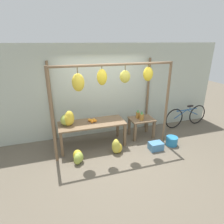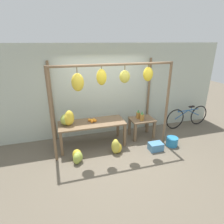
{
  "view_description": "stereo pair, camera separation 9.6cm",
  "coord_description": "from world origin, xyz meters",
  "px_view_note": "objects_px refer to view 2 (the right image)",
  "views": [
    {
      "loc": [
        -1.41,
        -3.97,
        2.84
      ],
      "look_at": [
        0.08,
        0.73,
        0.97
      ],
      "focal_mm": 30.0,
      "sensor_mm": 36.0,
      "label": 1
    },
    {
      "loc": [
        -1.32,
        -4.0,
        2.84
      ],
      "look_at": [
        0.08,
        0.73,
        0.97
      ],
      "focal_mm": 30.0,
      "sensor_mm": 36.0,
      "label": 2
    }
  ],
  "objects_px": {
    "orange_pile": "(93,120)",
    "blue_bucket": "(172,142)",
    "banana_pile_ground_left": "(77,157)",
    "pineapple_cluster": "(141,116)",
    "parked_bicycle": "(187,117)",
    "fruit_crate_white": "(156,147)",
    "banana_pile_ground_right": "(116,147)",
    "banana_pile_on_table": "(68,119)"
  },
  "relations": [
    {
      "from": "fruit_crate_white",
      "to": "pineapple_cluster",
      "type": "bearing_deg",
      "value": 97.68
    },
    {
      "from": "banana_pile_ground_right",
      "to": "parked_bicycle",
      "type": "distance_m",
      "value": 3.05
    },
    {
      "from": "fruit_crate_white",
      "to": "blue_bucket",
      "type": "bearing_deg",
      "value": 8.32
    },
    {
      "from": "banana_pile_ground_left",
      "to": "banana_pile_ground_right",
      "type": "xyz_separation_m",
      "value": [
        1.04,
        0.1,
        0.04
      ]
    },
    {
      "from": "parked_bicycle",
      "to": "blue_bucket",
      "type": "bearing_deg",
      "value": -140.97
    },
    {
      "from": "pineapple_cluster",
      "to": "banana_pile_ground_left",
      "type": "bearing_deg",
      "value": -159.75
    },
    {
      "from": "fruit_crate_white",
      "to": "banana_pile_ground_left",
      "type": "bearing_deg",
      "value": 178.06
    },
    {
      "from": "orange_pile",
      "to": "blue_bucket",
      "type": "height_order",
      "value": "orange_pile"
    },
    {
      "from": "orange_pile",
      "to": "pineapple_cluster",
      "type": "relative_size",
      "value": 0.76
    },
    {
      "from": "blue_bucket",
      "to": "banana_pile_ground_left",
      "type": "bearing_deg",
      "value": -179.78
    },
    {
      "from": "banana_pile_on_table",
      "to": "banana_pile_ground_right",
      "type": "distance_m",
      "value": 1.5
    },
    {
      "from": "banana_pile_ground_left",
      "to": "pineapple_cluster",
      "type": "bearing_deg",
      "value": 20.25
    },
    {
      "from": "parked_bicycle",
      "to": "banana_pile_ground_left",
      "type": "bearing_deg",
      "value": -165.62
    },
    {
      "from": "orange_pile",
      "to": "pineapple_cluster",
      "type": "xyz_separation_m",
      "value": [
        1.48,
        0.02,
        -0.03
      ]
    },
    {
      "from": "banana_pile_ground_left",
      "to": "fruit_crate_white",
      "type": "height_order",
      "value": "banana_pile_ground_left"
    },
    {
      "from": "banana_pile_ground_left",
      "to": "parked_bicycle",
      "type": "relative_size",
      "value": 0.25
    },
    {
      "from": "banana_pile_ground_left",
      "to": "banana_pile_ground_right",
      "type": "relative_size",
      "value": 1.05
    },
    {
      "from": "pineapple_cluster",
      "to": "parked_bicycle",
      "type": "relative_size",
      "value": 0.18
    },
    {
      "from": "banana_pile_on_table",
      "to": "banana_pile_ground_left",
      "type": "bearing_deg",
      "value": -79.97
    },
    {
      "from": "orange_pile",
      "to": "banana_pile_ground_left",
      "type": "distance_m",
      "value": 1.1
    },
    {
      "from": "banana_pile_on_table",
      "to": "banana_pile_ground_left",
      "type": "height_order",
      "value": "banana_pile_on_table"
    },
    {
      "from": "banana_pile_ground_left",
      "to": "fruit_crate_white",
      "type": "relative_size",
      "value": 1.15
    },
    {
      "from": "blue_bucket",
      "to": "banana_pile_on_table",
      "type": "bearing_deg",
      "value": 166.23
    },
    {
      "from": "blue_bucket",
      "to": "orange_pile",
      "type": "bearing_deg",
      "value": 161.69
    },
    {
      "from": "banana_pile_ground_right",
      "to": "blue_bucket",
      "type": "height_order",
      "value": "banana_pile_ground_right"
    },
    {
      "from": "banana_pile_on_table",
      "to": "blue_bucket",
      "type": "height_order",
      "value": "banana_pile_on_table"
    },
    {
      "from": "banana_pile_on_table",
      "to": "fruit_crate_white",
      "type": "relative_size",
      "value": 1.25
    },
    {
      "from": "blue_bucket",
      "to": "parked_bicycle",
      "type": "height_order",
      "value": "parked_bicycle"
    },
    {
      "from": "fruit_crate_white",
      "to": "blue_bucket",
      "type": "height_order",
      "value": "blue_bucket"
    },
    {
      "from": "pineapple_cluster",
      "to": "banana_pile_on_table",
      "type": "bearing_deg",
      "value": -178.83
    },
    {
      "from": "blue_bucket",
      "to": "parked_bicycle",
      "type": "bearing_deg",
      "value": 39.03
    },
    {
      "from": "banana_pile_ground_left",
      "to": "blue_bucket",
      "type": "relative_size",
      "value": 1.32
    },
    {
      "from": "orange_pile",
      "to": "fruit_crate_white",
      "type": "height_order",
      "value": "orange_pile"
    },
    {
      "from": "pineapple_cluster",
      "to": "blue_bucket",
      "type": "distance_m",
      "value": 1.17
    },
    {
      "from": "pineapple_cluster",
      "to": "parked_bicycle",
      "type": "height_order",
      "value": "pineapple_cluster"
    },
    {
      "from": "banana_pile_on_table",
      "to": "orange_pile",
      "type": "xyz_separation_m",
      "value": [
        0.67,
        0.02,
        -0.13
      ]
    },
    {
      "from": "orange_pile",
      "to": "blue_bucket",
      "type": "xyz_separation_m",
      "value": [
        2.16,
        -0.72,
        -0.63
      ]
    },
    {
      "from": "banana_pile_ground_right",
      "to": "parked_bicycle",
      "type": "relative_size",
      "value": 0.24
    },
    {
      "from": "banana_pile_ground_right",
      "to": "blue_bucket",
      "type": "xyz_separation_m",
      "value": [
        1.67,
        -0.08,
        -0.06
      ]
    },
    {
      "from": "banana_pile_ground_right",
      "to": "blue_bucket",
      "type": "bearing_deg",
      "value": -2.91
    },
    {
      "from": "banana_pile_on_table",
      "to": "parked_bicycle",
      "type": "height_order",
      "value": "banana_pile_on_table"
    },
    {
      "from": "banana_pile_ground_left",
      "to": "parked_bicycle",
      "type": "distance_m",
      "value": 4.08
    }
  ]
}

